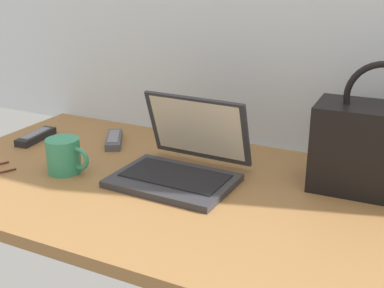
% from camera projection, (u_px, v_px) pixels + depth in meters
% --- Properties ---
extents(desk, '(1.60, 0.76, 0.03)m').
position_uv_depth(desk, '(212.00, 197.00, 1.27)').
color(desk, olive).
rests_on(desk, ground).
extents(laptop, '(0.32, 0.30, 0.21)m').
position_uv_depth(laptop, '(181.00, 162.00, 1.34)').
color(laptop, '#2D2D33').
rests_on(laptop, desk).
extents(coffee_mug, '(0.13, 0.09, 0.10)m').
position_uv_depth(coffee_mug, '(64.00, 155.00, 1.37)').
color(coffee_mug, '#338C66').
rests_on(coffee_mug, desk).
extents(remote_control_near, '(0.06, 0.16, 0.02)m').
position_uv_depth(remote_control_near, '(36.00, 137.00, 1.63)').
color(remote_control_near, black).
rests_on(remote_control_near, desk).
extents(remote_control_far, '(0.12, 0.16, 0.02)m').
position_uv_depth(remote_control_far, '(114.00, 140.00, 1.60)').
color(remote_control_far, '#4C4C51').
rests_on(remote_control_far, desk).
extents(handbag, '(0.31, 0.17, 0.33)m').
position_uv_depth(handbag, '(376.00, 148.00, 1.24)').
color(handbag, black).
rests_on(handbag, desk).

